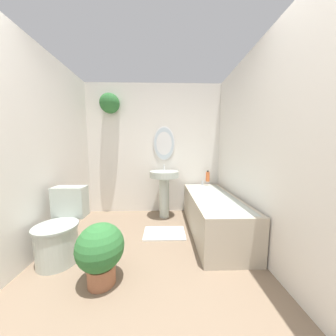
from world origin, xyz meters
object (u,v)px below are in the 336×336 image
object	(u,v)px
shampoo_bottle	(208,176)
potted_plant	(100,250)
toilet	(61,231)
pedestal_sink	(164,185)
bathtub	(213,213)

from	to	relation	value
shampoo_bottle	potted_plant	xyz separation A→B (m)	(-1.37, -1.61, -0.39)
toilet	pedestal_sink	bearing A→B (deg)	44.02
toilet	bathtub	bearing A→B (deg)	16.41
pedestal_sink	bathtub	size ratio (longest dim) A/B	0.58
toilet	pedestal_sink	xyz separation A→B (m)	(1.14, 1.11, 0.28)
shampoo_bottle	potted_plant	distance (m)	2.15
pedestal_sink	potted_plant	world-z (taller)	pedestal_sink
toilet	shampoo_bottle	distance (m)	2.33
toilet	shampoo_bottle	world-z (taller)	shampoo_bottle
bathtub	shampoo_bottle	world-z (taller)	shampoo_bottle
shampoo_bottle	potted_plant	world-z (taller)	shampoo_bottle
pedestal_sink	bathtub	distance (m)	0.95
bathtub	potted_plant	distance (m)	1.58
bathtub	shampoo_bottle	bearing A→B (deg)	82.42
toilet	pedestal_sink	world-z (taller)	pedestal_sink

